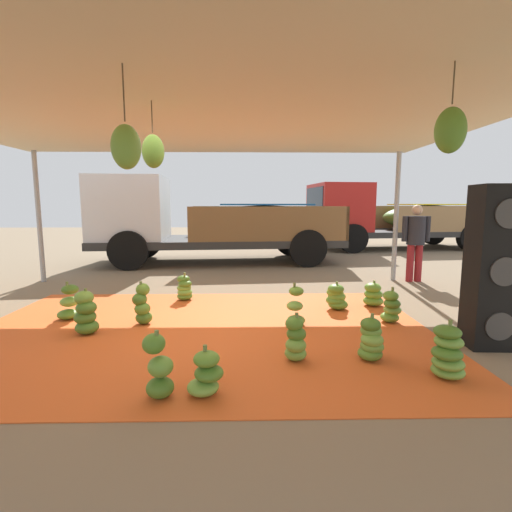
{
  "coord_description": "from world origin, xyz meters",
  "views": [
    {
      "loc": [
        0.61,
        -4.73,
        1.64
      ],
      "look_at": [
        0.75,
        1.98,
        0.72
      ],
      "focal_mm": 26.3,
      "sensor_mm": 36.0,
      "label": 1
    }
  ],
  "objects_px": {
    "cargo_truck_main": "(207,221)",
    "banana_bunch_0": "(296,307)",
    "banana_bunch_3": "(373,295)",
    "banana_bunch_11": "(184,289)",
    "banana_bunch_10": "(206,375)",
    "worker_0": "(416,237)",
    "cargo_truck_far": "(389,217)",
    "banana_bunch_1": "(86,314)",
    "banana_bunch_8": "(371,340)",
    "banana_bunch_9": "(159,369)",
    "banana_bunch_6": "(448,354)",
    "banana_bunch_7": "(296,341)",
    "banana_bunch_2": "(69,303)",
    "banana_bunch_4": "(391,308)",
    "speaker_stack": "(493,268)",
    "banana_bunch_12": "(336,297)",
    "banana_bunch_5": "(142,305)"
  },
  "relations": [
    {
      "from": "banana_bunch_3",
      "to": "banana_bunch_11",
      "type": "relative_size",
      "value": 0.88
    },
    {
      "from": "banana_bunch_1",
      "to": "banana_bunch_6",
      "type": "relative_size",
      "value": 1.03
    },
    {
      "from": "banana_bunch_1",
      "to": "banana_bunch_3",
      "type": "height_order",
      "value": "banana_bunch_1"
    },
    {
      "from": "banana_bunch_0",
      "to": "banana_bunch_10",
      "type": "distance_m",
      "value": 2.16
    },
    {
      "from": "banana_bunch_3",
      "to": "banana_bunch_10",
      "type": "relative_size",
      "value": 0.95
    },
    {
      "from": "banana_bunch_1",
      "to": "banana_bunch_12",
      "type": "bearing_deg",
      "value": 17.05
    },
    {
      "from": "banana_bunch_8",
      "to": "banana_bunch_12",
      "type": "relative_size",
      "value": 1.13
    },
    {
      "from": "banana_bunch_10",
      "to": "banana_bunch_11",
      "type": "bearing_deg",
      "value": 102.58
    },
    {
      "from": "banana_bunch_1",
      "to": "banana_bunch_4",
      "type": "distance_m",
      "value": 4.08
    },
    {
      "from": "banana_bunch_11",
      "to": "banana_bunch_12",
      "type": "xyz_separation_m",
      "value": [
        2.49,
        -0.64,
        -0.01
      ]
    },
    {
      "from": "cargo_truck_main",
      "to": "worker_0",
      "type": "xyz_separation_m",
      "value": [
        4.75,
        -2.86,
        -0.22
      ]
    },
    {
      "from": "banana_bunch_5",
      "to": "banana_bunch_8",
      "type": "relative_size",
      "value": 1.18
    },
    {
      "from": "banana_bunch_4",
      "to": "worker_0",
      "type": "distance_m",
      "value": 3.35
    },
    {
      "from": "banana_bunch_8",
      "to": "cargo_truck_far",
      "type": "height_order",
      "value": "cargo_truck_far"
    },
    {
      "from": "banana_bunch_9",
      "to": "cargo_truck_main",
      "type": "distance_m",
      "value": 7.78
    },
    {
      "from": "banana_bunch_5",
      "to": "banana_bunch_12",
      "type": "xyz_separation_m",
      "value": [
        2.84,
        0.68,
        -0.07
      ]
    },
    {
      "from": "banana_bunch_4",
      "to": "banana_bunch_10",
      "type": "distance_m",
      "value": 3.07
    },
    {
      "from": "banana_bunch_1",
      "to": "banana_bunch_2",
      "type": "distance_m",
      "value": 0.83
    },
    {
      "from": "cargo_truck_far",
      "to": "banana_bunch_11",
      "type": "bearing_deg",
      "value": -129.9
    },
    {
      "from": "banana_bunch_3",
      "to": "cargo_truck_main",
      "type": "relative_size",
      "value": 0.06
    },
    {
      "from": "banana_bunch_1",
      "to": "banana_bunch_9",
      "type": "relative_size",
      "value": 0.99
    },
    {
      "from": "banana_bunch_8",
      "to": "banana_bunch_10",
      "type": "height_order",
      "value": "banana_bunch_8"
    },
    {
      "from": "banana_bunch_5",
      "to": "banana_bunch_9",
      "type": "relative_size",
      "value": 1.01
    },
    {
      "from": "banana_bunch_0",
      "to": "cargo_truck_far",
      "type": "xyz_separation_m",
      "value": [
        4.67,
        9.05,
        0.93
      ]
    },
    {
      "from": "banana_bunch_7",
      "to": "banana_bunch_10",
      "type": "xyz_separation_m",
      "value": [
        -0.86,
        -0.69,
        -0.04
      ]
    },
    {
      "from": "banana_bunch_10",
      "to": "worker_0",
      "type": "bearing_deg",
      "value": 50.72
    },
    {
      "from": "banana_bunch_4",
      "to": "speaker_stack",
      "type": "xyz_separation_m",
      "value": [
        0.79,
        -0.89,
        0.71
      ]
    },
    {
      "from": "banana_bunch_1",
      "to": "cargo_truck_far",
      "type": "relative_size",
      "value": 0.09
    },
    {
      "from": "banana_bunch_1",
      "to": "banana_bunch_11",
      "type": "relative_size",
      "value": 1.22
    },
    {
      "from": "banana_bunch_8",
      "to": "cargo_truck_far",
      "type": "distance_m",
      "value": 11.06
    },
    {
      "from": "banana_bunch_7",
      "to": "speaker_stack",
      "type": "xyz_separation_m",
      "value": [
        2.29,
        0.38,
        0.7
      ]
    },
    {
      "from": "banana_bunch_11",
      "to": "cargo_truck_far",
      "type": "relative_size",
      "value": 0.07
    },
    {
      "from": "banana_bunch_8",
      "to": "banana_bunch_2",
      "type": "bearing_deg",
      "value": 158.38
    },
    {
      "from": "banana_bunch_9",
      "to": "cargo_truck_far",
      "type": "xyz_separation_m",
      "value": [
        6.08,
        11.0,
        0.91
      ]
    },
    {
      "from": "cargo_truck_main",
      "to": "banana_bunch_0",
      "type": "bearing_deg",
      "value": -72.42
    },
    {
      "from": "banana_bunch_9",
      "to": "cargo_truck_far",
      "type": "height_order",
      "value": "cargo_truck_far"
    },
    {
      "from": "banana_bunch_10",
      "to": "worker_0",
      "type": "height_order",
      "value": "worker_0"
    },
    {
      "from": "banana_bunch_0",
      "to": "cargo_truck_main",
      "type": "distance_m",
      "value": 6.13
    },
    {
      "from": "banana_bunch_3",
      "to": "cargo_truck_main",
      "type": "xyz_separation_m",
      "value": [
        -3.21,
        4.84,
        0.99
      ]
    },
    {
      "from": "banana_bunch_3",
      "to": "worker_0",
      "type": "relative_size",
      "value": 0.26
    },
    {
      "from": "banana_bunch_2",
      "to": "banana_bunch_3",
      "type": "bearing_deg",
      "value": 7.34
    },
    {
      "from": "banana_bunch_4",
      "to": "banana_bunch_5",
      "type": "distance_m",
      "value": 3.45
    },
    {
      "from": "banana_bunch_7",
      "to": "banana_bunch_10",
      "type": "bearing_deg",
      "value": -141.23
    },
    {
      "from": "banana_bunch_0",
      "to": "banana_bunch_3",
      "type": "bearing_deg",
      "value": 33.9
    },
    {
      "from": "banana_bunch_2",
      "to": "banana_bunch_6",
      "type": "bearing_deg",
      "value": -23.86
    },
    {
      "from": "banana_bunch_11",
      "to": "banana_bunch_7",
      "type": "bearing_deg",
      "value": -58.44
    },
    {
      "from": "banana_bunch_7",
      "to": "cargo_truck_main",
      "type": "relative_size",
      "value": 0.07
    },
    {
      "from": "banana_bunch_3",
      "to": "banana_bunch_9",
      "type": "bearing_deg",
      "value": -134.22
    },
    {
      "from": "banana_bunch_4",
      "to": "banana_bunch_8",
      "type": "distance_m",
      "value": 1.44
    },
    {
      "from": "banana_bunch_1",
      "to": "banana_bunch_8",
      "type": "height_order",
      "value": "banana_bunch_1"
    }
  ]
}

